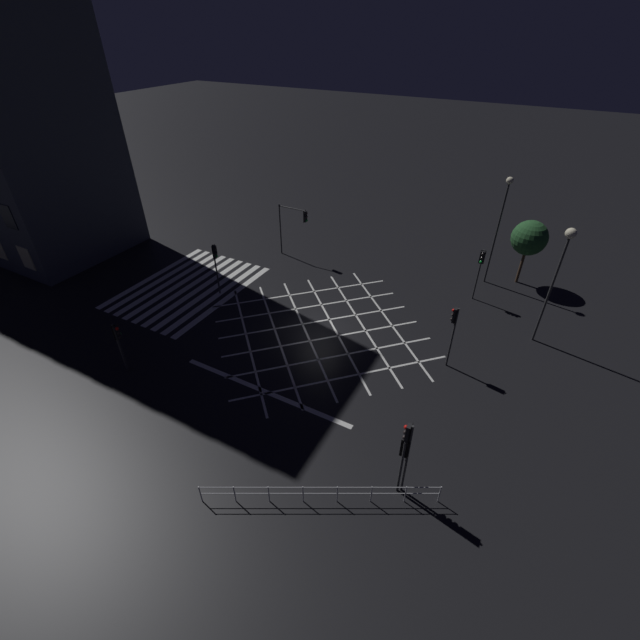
% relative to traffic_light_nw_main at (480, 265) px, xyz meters
% --- Properties ---
extents(ground_plane, '(200.00, 200.00, 0.00)m').
position_rel_traffic_light_nw_main_xyz_m(ground_plane, '(8.65, -7.99, -2.80)').
color(ground_plane, black).
extents(road_markings, '(16.12, 23.39, 0.01)m').
position_rel_traffic_light_nw_main_xyz_m(road_markings, '(8.94, -15.53, -2.80)').
color(road_markings, silver).
rests_on(road_markings, ground_plane).
extents(traffic_light_nw_main, '(0.39, 0.36, 3.91)m').
position_rel_traffic_light_nw_main_xyz_m(traffic_light_nw_main, '(0.00, 0.00, 0.00)').
color(traffic_light_nw_main, '#2D2D30').
rests_on(traffic_light_nw_main, ground_plane).
extents(traffic_light_se_cross, '(0.36, 0.39, 3.30)m').
position_rel_traffic_light_nw_main_xyz_m(traffic_light_se_cross, '(17.47, -15.91, -0.44)').
color(traffic_light_se_cross, '#2D2D30').
rests_on(traffic_light_se_cross, ground_plane).
extents(traffic_light_ne_main, '(0.39, 0.36, 3.25)m').
position_rel_traffic_light_nw_main_xyz_m(traffic_light_ne_main, '(17.26, 0.58, -0.47)').
color(traffic_light_ne_main, '#2D2D30').
rests_on(traffic_light_ne_main, ground_plane).
extents(traffic_light_sw_cross, '(0.36, 2.74, 4.44)m').
position_rel_traffic_light_nw_main_xyz_m(traffic_light_sw_cross, '(0.39, -14.95, 0.47)').
color(traffic_light_sw_cross, '#2D2D30').
rests_on(traffic_light_sw_cross, ground_plane).
extents(traffic_light_median_north, '(0.36, 0.39, 4.05)m').
position_rel_traffic_light_nw_main_xyz_m(traffic_light_median_north, '(8.15, 0.18, 0.10)').
color(traffic_light_median_north, '#2D2D30').
rests_on(traffic_light_median_north, ground_plane).
extents(traffic_light_median_south, '(0.36, 0.39, 3.93)m').
position_rel_traffic_light_nw_main_xyz_m(traffic_light_median_south, '(8.18, -16.70, 0.02)').
color(traffic_light_median_south, '#2D2D30').
rests_on(traffic_light_median_south, ground_plane).
extents(traffic_light_ne_cross, '(0.36, 0.39, 4.15)m').
position_rel_traffic_light_nw_main_xyz_m(traffic_light_ne_cross, '(17.25, 0.63, 0.17)').
color(traffic_light_ne_cross, '#2D2D30').
rests_on(traffic_light_ne_cross, ground_plane).
extents(traffic_light_se_main, '(0.39, 0.36, 3.33)m').
position_rel_traffic_light_nw_main_xyz_m(traffic_light_se_main, '(17.44, -15.98, -0.41)').
color(traffic_light_se_main, '#2D2D30').
rests_on(traffic_light_se_main, ground_plane).
extents(street_lamp_east, '(0.49, 0.49, 8.11)m').
position_rel_traffic_light_nw_main_xyz_m(street_lamp_east, '(-3.05, 0.25, 2.82)').
color(street_lamp_east, '#2D2D30').
rests_on(street_lamp_east, ground_plane).
extents(street_lamp_west, '(0.60, 0.60, 7.61)m').
position_rel_traffic_light_nw_main_xyz_m(street_lamp_west, '(3.06, 4.47, 3.06)').
color(street_lamp_west, '#2D2D30').
rests_on(street_lamp_west, ground_plane).
extents(street_tree_near, '(2.57, 2.57, 4.98)m').
position_rel_traffic_light_nw_main_xyz_m(street_tree_near, '(-4.20, 2.47, 0.89)').
color(street_tree_near, '#473323').
rests_on(street_tree_near, ground_plane).
extents(pedestrian_railing, '(4.85, 8.88, 1.05)m').
position_rel_traffic_light_nw_main_xyz_m(pedestrian_railing, '(19.43, -2.13, -2.12)').
color(pedestrian_railing, '#B7B7BC').
rests_on(pedestrian_railing, ground_plane).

